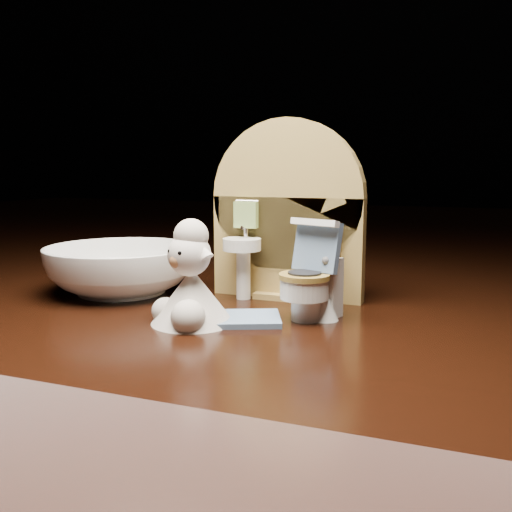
# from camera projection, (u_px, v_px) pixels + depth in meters

# --- Properties ---
(backdrop_panel) EXTENTS (0.13, 0.05, 0.15)m
(backdrop_panel) POSITION_uv_depth(u_px,v_px,m) (286.00, 221.00, 0.48)
(backdrop_panel) COLOR #A78744
(backdrop_panel) RESTS_ON ground
(toy_toilet) EXTENTS (0.04, 0.05, 0.07)m
(toy_toilet) POSITION_uv_depth(u_px,v_px,m) (312.00, 282.00, 0.42)
(toy_toilet) COLOR white
(toy_toilet) RESTS_ON ground
(bath_mat) EXTENTS (0.06, 0.06, 0.00)m
(bath_mat) POSITION_uv_depth(u_px,v_px,m) (244.00, 319.00, 0.41)
(bath_mat) COLOR slate
(bath_mat) RESTS_ON ground
(toilet_brush) EXTENTS (0.02, 0.02, 0.05)m
(toilet_brush) POSITION_uv_depth(u_px,v_px,m) (325.00, 303.00, 0.42)
(toilet_brush) COLOR white
(toilet_brush) RESTS_ON ground
(plush_lamb) EXTENTS (0.06, 0.06, 0.08)m
(plush_lamb) POSITION_uv_depth(u_px,v_px,m) (190.00, 287.00, 0.41)
(plush_lamb) COLOR beige
(plush_lamb) RESTS_ON ground
(ceramic_bowl) EXTENTS (0.16, 0.16, 0.04)m
(ceramic_bowl) POSITION_uv_depth(u_px,v_px,m) (121.00, 270.00, 0.50)
(ceramic_bowl) COLOR white
(ceramic_bowl) RESTS_ON ground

